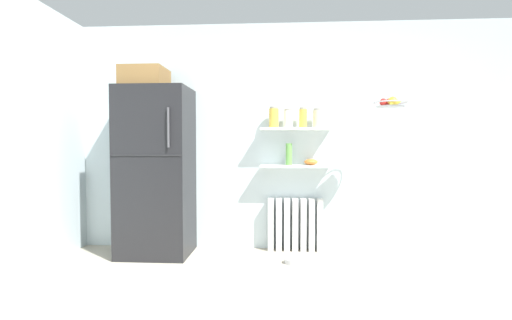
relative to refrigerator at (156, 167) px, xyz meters
name	(u,v)px	position (x,y,z in m)	size (l,w,h in m)	color
ground_plane	(263,302)	(1.24, -1.19, -0.96)	(7.04, 7.04, 0.00)	#B2A893
back_wall	(269,137)	(1.24, 0.36, 0.34)	(7.04, 0.10, 2.60)	silver
refrigerator	(156,167)	(0.00, 0.00, 0.00)	(0.75, 0.65, 2.05)	black
radiator	(295,225)	(1.54, 0.23, -0.66)	(0.62, 0.12, 0.60)	white
wall_shelf_lower	(296,166)	(1.54, 0.20, 0.01)	(0.79, 0.22, 0.03)	white
wall_shelf_upper	(296,129)	(1.54, 0.20, 0.42)	(0.79, 0.22, 0.03)	white
storage_jar_0	(274,117)	(1.29, 0.20, 0.55)	(0.11, 0.11, 0.23)	yellow
storage_jar_1	(288,119)	(1.46, 0.20, 0.54)	(0.10, 0.10, 0.21)	silver
storage_jar_2	(303,118)	(1.62, 0.20, 0.55)	(0.09, 0.09, 0.23)	yellow
storage_jar_3	(318,118)	(1.78, 0.20, 0.54)	(0.10, 0.10, 0.21)	beige
vase	(289,154)	(1.46, 0.20, 0.14)	(0.07, 0.07, 0.24)	#66A84C
shelf_bowl	(311,162)	(1.71, 0.20, 0.05)	(0.15, 0.15, 0.07)	orange
pet_food_bowl	(293,261)	(1.50, -0.23, -0.94)	(0.18, 0.18, 0.05)	#B7B7BC
hanging_fruit_basket	(391,103)	(2.46, -0.21, 0.66)	(0.33, 0.33, 0.10)	#B2B2B7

